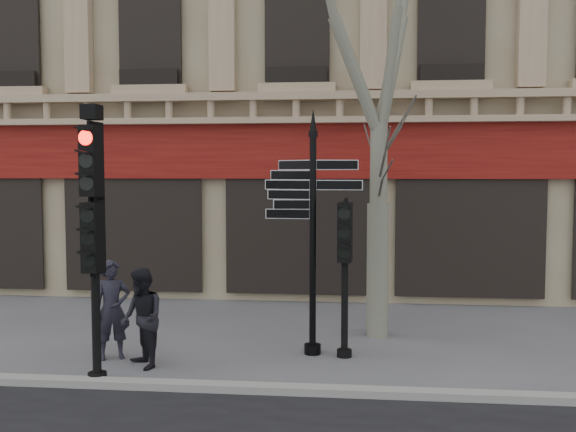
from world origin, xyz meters
name	(u,v)px	position (x,y,z in m)	size (l,w,h in m)	color
ground	(271,363)	(0.00, 0.00, 0.00)	(80.00, 80.00, 0.00)	#56565A
kerb	(258,389)	(0.00, -1.40, 0.06)	(80.00, 0.25, 0.12)	gray
building	(316,2)	(0.00, 12.48, 8.99)	(28.00, 15.52, 18.00)	#9C8868
fingerpost	(313,191)	(0.64, 0.61, 2.80)	(2.11, 2.11, 4.17)	black
traffic_signal_main	(94,209)	(-2.44, -1.20, 2.58)	(0.47, 0.35, 4.09)	black
traffic_signal_secondary	(345,249)	(1.19, 0.49, 1.83)	(0.46, 0.35, 2.62)	black
pedestrian_a	(112,310)	(-2.66, -0.01, 0.83)	(0.60, 0.40, 1.66)	black
pedestrian_b	(142,318)	(-2.01, -0.44, 0.80)	(0.78, 0.61, 1.60)	black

